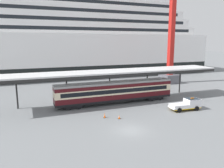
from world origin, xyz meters
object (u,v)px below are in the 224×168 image
object	(u,v)px
cruise_ship	(28,32)
traffic_cone_near	(119,117)
dockside_crane	(176,19)
train_carriage	(116,91)
service_truck	(187,104)
traffic_cone_mid	(105,115)

from	to	relation	value
cruise_ship	traffic_cone_near	bearing A→B (deg)	-78.01
cruise_ship	dockside_crane	world-z (taller)	dockside_crane
train_carriage	dockside_crane	xyz separation A→B (m)	(23.16, 13.77, 14.99)
train_carriage	traffic_cone_near	distance (m)	8.79
cruise_ship	train_carriage	xyz separation A→B (m)	(13.50, -42.56, -12.12)
service_truck	traffic_cone_mid	world-z (taller)	service_truck
cruise_ship	traffic_cone_mid	distance (m)	52.17
traffic_cone_near	train_carriage	bearing A→B (deg)	71.28
service_truck	train_carriage	bearing A→B (deg)	139.90
service_truck	traffic_cone_near	distance (m)	12.49
traffic_cone_mid	train_carriage	bearing A→B (deg)	56.10
dockside_crane	traffic_cone_mid	bearing A→B (deg)	-143.37
traffic_cone_mid	dockside_crane	size ratio (longest dim) A/B	0.01
dockside_crane	traffic_cone_near	bearing A→B (deg)	-139.83
train_carriage	traffic_cone_mid	bearing A→B (deg)	-123.90
cruise_ship	train_carriage	distance (m)	46.27
service_truck	traffic_cone_mid	distance (m)	14.43
train_carriage	traffic_cone_mid	size ratio (longest dim) A/B	28.79
traffic_cone_mid	traffic_cone_near	bearing A→B (deg)	-32.56
train_carriage	service_truck	size ratio (longest dim) A/B	4.19
cruise_ship	service_truck	world-z (taller)	cruise_ship
cruise_ship	traffic_cone_near	xyz separation A→B (m)	(10.76, -50.66, -14.14)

